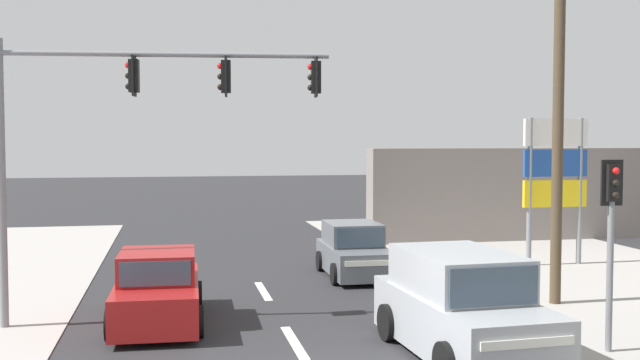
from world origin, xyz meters
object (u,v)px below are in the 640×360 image
(suv_oncoming_near, at_px, (461,308))
(hatchback_receding_far, at_px, (354,252))
(pedestal_signal_right_kerb, at_px, (611,222))
(utility_pole_midground_right, at_px, (559,82))
(sedan_crossing_left, at_px, (158,291))
(traffic_signal_mast, at_px, (118,119))
(shopping_plaza_sign, at_px, (555,170))

(suv_oncoming_near, bearing_deg, hatchback_receding_far, 89.87)
(pedestal_signal_right_kerb, bearing_deg, hatchback_receding_far, 108.01)
(utility_pole_midground_right, relative_size, suv_oncoming_near, 2.18)
(utility_pole_midground_right, relative_size, pedestal_signal_right_kerb, 2.83)
(suv_oncoming_near, xyz_separation_m, sedan_crossing_left, (-5.42, 3.57, -0.18))
(utility_pole_midground_right, relative_size, traffic_signal_mast, 1.47)
(suv_oncoming_near, height_order, hatchback_receding_far, suv_oncoming_near)
(hatchback_receding_far, bearing_deg, shopping_plaza_sign, 5.21)
(utility_pole_midground_right, bearing_deg, hatchback_receding_far, 130.38)
(suv_oncoming_near, xyz_separation_m, hatchback_receding_far, (0.02, 8.14, -0.18))
(pedestal_signal_right_kerb, relative_size, suv_oncoming_near, 0.77)
(pedestal_signal_right_kerb, distance_m, suv_oncoming_near, 3.18)
(pedestal_signal_right_kerb, relative_size, shopping_plaza_sign, 0.77)
(utility_pole_midground_right, relative_size, sedan_crossing_left, 2.35)
(suv_oncoming_near, height_order, sedan_crossing_left, suv_oncoming_near)
(utility_pole_midground_right, distance_m, shopping_plaza_sign, 6.23)
(utility_pole_midground_right, distance_m, suv_oncoming_near, 6.88)
(suv_oncoming_near, relative_size, sedan_crossing_left, 1.08)
(utility_pole_midground_right, height_order, suv_oncoming_near, utility_pole_midground_right)
(traffic_signal_mast, bearing_deg, shopping_plaza_sign, 22.06)
(utility_pole_midground_right, xyz_separation_m, traffic_signal_mast, (-10.04, -0.08, -0.92))
(utility_pole_midground_right, height_order, shopping_plaza_sign, utility_pole_midground_right)
(traffic_signal_mast, height_order, shopping_plaza_sign, traffic_signal_mast)
(traffic_signal_mast, distance_m, shopping_plaza_sign, 13.86)
(shopping_plaza_sign, relative_size, sedan_crossing_left, 1.07)
(pedestal_signal_right_kerb, xyz_separation_m, suv_oncoming_near, (-2.76, 0.30, -1.53))
(hatchback_receding_far, bearing_deg, utility_pole_midground_right, -49.62)
(traffic_signal_mast, xyz_separation_m, pedestal_signal_right_kerb, (8.95, -3.86, -1.94))
(shopping_plaza_sign, relative_size, suv_oncoming_near, 0.99)
(utility_pole_midground_right, height_order, pedestal_signal_right_kerb, utility_pole_midground_right)
(sedan_crossing_left, distance_m, hatchback_receding_far, 7.11)
(hatchback_receding_far, bearing_deg, sedan_crossing_left, -139.96)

